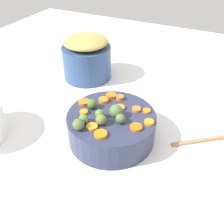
# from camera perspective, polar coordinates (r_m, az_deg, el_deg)

# --- Properties ---
(tabletop) EXTENTS (2.40, 2.40, 0.02)m
(tabletop) POSITION_cam_1_polar(r_m,az_deg,el_deg) (0.87, 2.30, -7.06)
(tabletop) COLOR white
(tabletop) RESTS_ON ground
(serving_bowl_carrots) EXTENTS (0.29, 0.29, 0.10)m
(serving_bowl_carrots) POSITION_cam_1_polar(r_m,az_deg,el_deg) (0.84, 0.00, -3.18)
(serving_bowl_carrots) COLOR #2E3451
(serving_bowl_carrots) RESTS_ON tabletop
(metal_pot) EXTENTS (0.22, 0.22, 0.15)m
(metal_pot) POSITION_cam_1_polar(r_m,az_deg,el_deg) (1.19, -5.62, 11.06)
(metal_pot) COLOR #304B7C
(metal_pot) RESTS_ON tabletop
(stuffing_mound) EXTENTS (0.19, 0.19, 0.05)m
(stuffing_mound) POSITION_cam_1_polar(r_m,az_deg,el_deg) (1.15, -5.92, 15.44)
(stuffing_mound) COLOR tan
(stuffing_mound) RESTS_ON metal_pot
(carrot_slice_0) EXTENTS (0.04, 0.04, 0.01)m
(carrot_slice_0) POSITION_cam_1_polar(r_m,az_deg,el_deg) (0.78, 8.32, -2.27)
(carrot_slice_0) COLOR orange
(carrot_slice_0) RESTS_ON serving_bowl_carrots
(carrot_slice_1) EXTENTS (0.04, 0.04, 0.01)m
(carrot_slice_1) POSITION_cam_1_polar(r_m,az_deg,el_deg) (0.82, -6.33, -0.06)
(carrot_slice_1) COLOR orange
(carrot_slice_1) RESTS_ON serving_bowl_carrots
(carrot_slice_2) EXTENTS (0.05, 0.05, 0.01)m
(carrot_slice_2) POSITION_cam_1_polar(r_m,az_deg,el_deg) (0.73, -2.55, -5.02)
(carrot_slice_2) COLOR orange
(carrot_slice_2) RESTS_ON serving_bowl_carrots
(carrot_slice_3) EXTENTS (0.05, 0.05, 0.01)m
(carrot_slice_3) POSITION_cam_1_polar(r_m,az_deg,el_deg) (0.89, -0.16, 3.72)
(carrot_slice_3) COLOR orange
(carrot_slice_3) RESTS_ON serving_bowl_carrots
(carrot_slice_4) EXTENTS (0.04, 0.04, 0.01)m
(carrot_slice_4) POSITION_cam_1_polar(r_m,az_deg,el_deg) (0.76, 5.42, -3.43)
(carrot_slice_4) COLOR orange
(carrot_slice_4) RESTS_ON serving_bowl_carrots
(carrot_slice_5) EXTENTS (0.04, 0.04, 0.01)m
(carrot_slice_5) POSITION_cam_1_polar(r_m,az_deg,el_deg) (0.87, -1.91, 2.68)
(carrot_slice_5) COLOR orange
(carrot_slice_5) RESTS_ON serving_bowl_carrots
(carrot_slice_6) EXTENTS (0.04, 0.04, 0.01)m
(carrot_slice_6) POSITION_cam_1_polar(r_m,az_deg,el_deg) (0.83, 7.77, 0.28)
(carrot_slice_6) COLOR orange
(carrot_slice_6) RESTS_ON serving_bowl_carrots
(carrot_slice_7) EXTENTS (0.04, 0.04, 0.01)m
(carrot_slice_7) POSITION_cam_1_polar(r_m,az_deg,el_deg) (0.83, 5.50, 0.64)
(carrot_slice_7) COLOR orange
(carrot_slice_7) RESTS_ON serving_bowl_carrots
(carrot_slice_8) EXTENTS (0.05, 0.05, 0.01)m
(carrot_slice_8) POSITION_cam_1_polar(r_m,az_deg,el_deg) (0.76, -4.51, -3.27)
(carrot_slice_8) COLOR orange
(carrot_slice_8) RESTS_ON serving_bowl_carrots
(carrot_slice_9) EXTENTS (0.05, 0.05, 0.01)m
(carrot_slice_9) POSITION_cam_1_polar(r_m,az_deg,el_deg) (0.86, -6.33, 2.22)
(carrot_slice_9) COLOR orange
(carrot_slice_9) RESTS_ON serving_bowl_carrots
(carrot_slice_10) EXTENTS (0.04, 0.04, 0.01)m
(carrot_slice_10) POSITION_cam_1_polar(r_m,az_deg,el_deg) (0.84, 1.81, 1.01)
(carrot_slice_10) COLOR orange
(carrot_slice_10) RESTS_ON serving_bowl_carrots
(carrot_slice_11) EXTENTS (0.04, 0.04, 0.01)m
(carrot_slice_11) POSITION_cam_1_polar(r_m,az_deg,el_deg) (0.88, 1.76, 3.24)
(carrot_slice_11) COLOR orange
(carrot_slice_11) RESTS_ON serving_bowl_carrots
(brussels_sprout_0) EXTENTS (0.03, 0.03, 0.03)m
(brussels_sprout_0) POSITION_cam_1_polar(r_m,az_deg,el_deg) (0.77, -6.38, -1.56)
(brussels_sprout_0) COLOR #4E7D36
(brussels_sprout_0) RESTS_ON serving_bowl_carrots
(brussels_sprout_1) EXTENTS (0.03, 0.03, 0.03)m
(brussels_sprout_1) POSITION_cam_1_polar(r_m,az_deg,el_deg) (0.76, -2.48, -1.73)
(brussels_sprout_1) COLOR olive
(brussels_sprout_1) RESTS_ON serving_bowl_carrots
(brussels_sprout_2) EXTENTS (0.04, 0.04, 0.04)m
(brussels_sprout_2) POSITION_cam_1_polar(r_m,az_deg,el_deg) (0.75, -7.52, -2.76)
(brussels_sprout_2) COLOR #536D35
(brussels_sprout_2) RESTS_ON serving_bowl_carrots
(brussels_sprout_3) EXTENTS (0.03, 0.03, 0.03)m
(brussels_sprout_3) POSITION_cam_1_polar(r_m,az_deg,el_deg) (0.79, -2.80, -0.45)
(brussels_sprout_3) COLOR #508828
(brussels_sprout_3) RESTS_ON serving_bowl_carrots
(brussels_sprout_4) EXTENTS (0.03, 0.03, 0.03)m
(brussels_sprout_4) POSITION_cam_1_polar(r_m,az_deg,el_deg) (0.83, -4.52, 1.81)
(brussels_sprout_4) COLOR #456C2E
(brussels_sprout_4) RESTS_ON serving_bowl_carrots
(brussels_sprout_5) EXTENTS (0.04, 0.04, 0.04)m
(brussels_sprout_5) POSITION_cam_1_polar(r_m,az_deg,el_deg) (0.79, 1.03, 0.33)
(brussels_sprout_5) COLOR #516F3B
(brussels_sprout_5) RESTS_ON serving_bowl_carrots
(brussels_sprout_6) EXTENTS (0.03, 0.03, 0.03)m
(brussels_sprout_6) POSITION_cam_1_polar(r_m,az_deg,el_deg) (0.77, 2.17, -1.56)
(brussels_sprout_6) COLOR #50713A
(brussels_sprout_6) RESTS_ON serving_bowl_carrots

